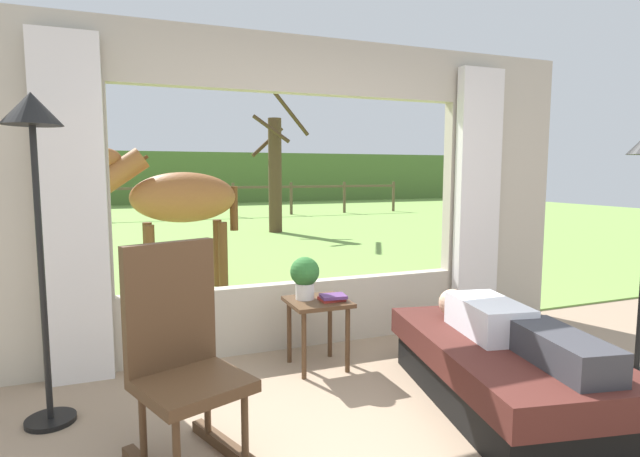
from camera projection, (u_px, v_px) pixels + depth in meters
back_wall_with_window at (300, 199)px, 4.16m from camera, size 5.20×0.12×2.55m
curtain_panel_left at (72, 212)px, 3.43m from camera, size 0.44×0.10×2.40m
curtain_panel_right at (477, 201)px, 4.65m from camera, size 0.44×0.10×2.40m
outdoor_pasture_lawn at (176, 223)px, 14.39m from camera, size 36.00×21.68×0.02m
distant_hill_ridge at (154, 178)px, 23.36m from camera, size 36.00×2.00×2.40m
recliner_sofa at (502, 371)px, 3.17m from camera, size 1.21×1.84×0.42m
reclining_person at (510, 327)px, 3.09m from camera, size 0.45×1.43×0.22m
rocking_chair at (182, 358)px, 2.51m from camera, size 0.67×0.80×1.12m
side_table at (318, 312)px, 3.76m from camera, size 0.44×0.44×0.52m
potted_plant at (305, 275)px, 3.76m from camera, size 0.22×0.22×0.32m
book_stack at (332, 298)px, 3.73m from camera, size 0.20×0.17×0.05m
floor_lamp_left at (34, 159)px, 2.79m from camera, size 0.32×0.32×1.91m
horse at (177, 199)px, 5.97m from camera, size 1.81×0.60×1.73m
pasture_tree at (275, 171)px, 12.03m from camera, size 1.34×1.25×3.43m
pasture_fence_line at (170, 195)px, 15.76m from camera, size 16.10×0.10×1.10m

